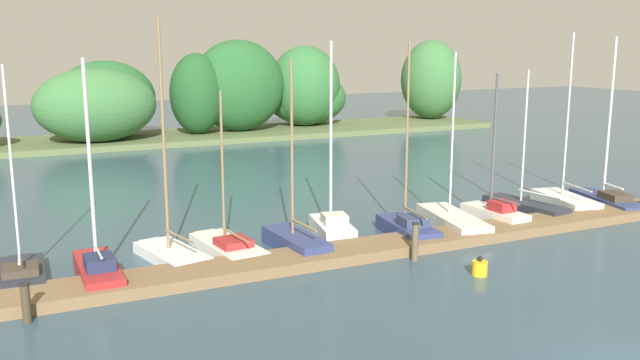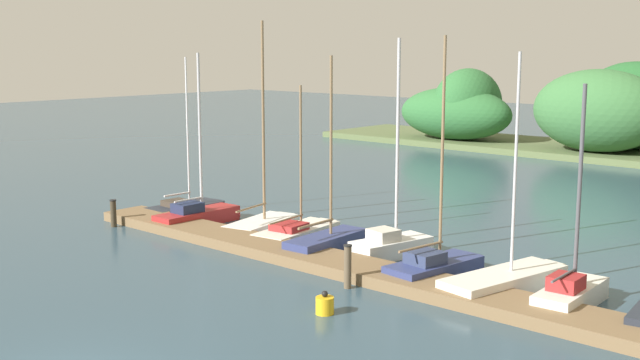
{
  "view_description": "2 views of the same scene",
  "coord_description": "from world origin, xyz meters",
  "px_view_note": "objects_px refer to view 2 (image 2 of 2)",
  "views": [
    {
      "loc": [
        -12.13,
        -8.47,
        6.86
      ],
      "look_at": [
        -2.08,
        12.38,
        2.27
      ],
      "focal_mm": 37.75,
      "sensor_mm": 36.0,
      "label": 1
    },
    {
      "loc": [
        13.78,
        -7.59,
        6.8
      ],
      "look_at": [
        -3.54,
        11.65,
        2.44
      ],
      "focal_mm": 44.62,
      "sensor_mm": 36.0,
      "label": 2
    }
  ],
  "objects_px": {
    "mooring_piling_0": "(113,213)",
    "sailboat_5": "(393,242)",
    "sailboat_4": "(329,241)",
    "sailboat_6": "(436,265)",
    "sailboat_0": "(187,206)",
    "sailboat_1": "(199,214)",
    "sailboat_2": "(263,220)",
    "sailboat_3": "(298,230)",
    "sailboat_7": "(508,280)",
    "channel_buoy_0": "(325,305)",
    "mooring_piling_1": "(348,266)",
    "sailboat_8": "(572,291)"
  },
  "relations": [
    {
      "from": "mooring_piling_0",
      "to": "sailboat_5",
      "type": "bearing_deg",
      "value": 19.49
    },
    {
      "from": "sailboat_4",
      "to": "mooring_piling_0",
      "type": "bearing_deg",
      "value": 104.34
    },
    {
      "from": "sailboat_6",
      "to": "sailboat_5",
      "type": "bearing_deg",
      "value": 71.79
    },
    {
      "from": "sailboat_4",
      "to": "mooring_piling_0",
      "type": "distance_m",
      "value": 8.97
    },
    {
      "from": "sailboat_0",
      "to": "sailboat_6",
      "type": "height_order",
      "value": "sailboat_6"
    },
    {
      "from": "sailboat_1",
      "to": "sailboat_2",
      "type": "distance_m",
      "value": 2.67
    },
    {
      "from": "sailboat_3",
      "to": "mooring_piling_0",
      "type": "xyz_separation_m",
      "value": [
        -6.39,
        -3.49,
        0.27
      ]
    },
    {
      "from": "sailboat_3",
      "to": "sailboat_4",
      "type": "height_order",
      "value": "sailboat_4"
    },
    {
      "from": "sailboat_3",
      "to": "sailboat_7",
      "type": "height_order",
      "value": "sailboat_7"
    },
    {
      "from": "sailboat_3",
      "to": "sailboat_6",
      "type": "height_order",
      "value": "sailboat_6"
    },
    {
      "from": "sailboat_5",
      "to": "mooring_piling_0",
      "type": "relative_size",
      "value": 6.72
    },
    {
      "from": "sailboat_2",
      "to": "channel_buoy_0",
      "type": "bearing_deg",
      "value": -136.9
    },
    {
      "from": "mooring_piling_0",
      "to": "sailboat_0",
      "type": "bearing_deg",
      "value": 90.14
    },
    {
      "from": "sailboat_6",
      "to": "channel_buoy_0",
      "type": "distance_m",
      "value": 4.6
    },
    {
      "from": "sailboat_0",
      "to": "sailboat_3",
      "type": "relative_size",
      "value": 1.17
    },
    {
      "from": "sailboat_2",
      "to": "mooring_piling_0",
      "type": "height_order",
      "value": "sailboat_2"
    },
    {
      "from": "sailboat_2",
      "to": "sailboat_1",
      "type": "bearing_deg",
      "value": 102.6
    },
    {
      "from": "sailboat_5",
      "to": "sailboat_3",
      "type": "bearing_deg",
      "value": 104.99
    },
    {
      "from": "sailboat_4",
      "to": "sailboat_2",
      "type": "bearing_deg",
      "value": 74.81
    },
    {
      "from": "sailboat_4",
      "to": "mooring_piling_1",
      "type": "distance_m",
      "value": 4.15
    },
    {
      "from": "sailboat_3",
      "to": "sailboat_8",
      "type": "height_order",
      "value": "sailboat_8"
    },
    {
      "from": "sailboat_1",
      "to": "mooring_piling_1",
      "type": "relative_size",
      "value": 5.16
    },
    {
      "from": "sailboat_4",
      "to": "sailboat_5",
      "type": "relative_size",
      "value": 0.92
    },
    {
      "from": "sailboat_3",
      "to": "mooring_piling_0",
      "type": "relative_size",
      "value": 5.18
    },
    {
      "from": "sailboat_0",
      "to": "sailboat_2",
      "type": "bearing_deg",
      "value": -87.38
    },
    {
      "from": "mooring_piling_1",
      "to": "sailboat_6",
      "type": "bearing_deg",
      "value": 62.47
    },
    {
      "from": "sailboat_2",
      "to": "sailboat_4",
      "type": "height_order",
      "value": "sailboat_2"
    },
    {
      "from": "sailboat_0",
      "to": "sailboat_1",
      "type": "xyz_separation_m",
      "value": [
        2.07,
        -1.06,
        0.15
      ]
    },
    {
      "from": "sailboat_3",
      "to": "mooring_piling_0",
      "type": "distance_m",
      "value": 7.29
    },
    {
      "from": "sailboat_0",
      "to": "sailboat_8",
      "type": "height_order",
      "value": "sailboat_0"
    },
    {
      "from": "sailboat_0",
      "to": "mooring_piling_1",
      "type": "xyz_separation_m",
      "value": [
        11.66,
        -3.53,
        0.38
      ]
    },
    {
      "from": "sailboat_1",
      "to": "sailboat_2",
      "type": "xyz_separation_m",
      "value": [
        2.42,
        1.12,
        -0.06
      ]
    },
    {
      "from": "sailboat_0",
      "to": "mooring_piling_0",
      "type": "bearing_deg",
      "value": -178.01
    },
    {
      "from": "channel_buoy_0",
      "to": "sailboat_4",
      "type": "bearing_deg",
      "value": 130.33
    },
    {
      "from": "sailboat_5",
      "to": "sailboat_7",
      "type": "relative_size",
      "value": 1.06
    },
    {
      "from": "sailboat_0",
      "to": "mooring_piling_0",
      "type": "height_order",
      "value": "sailboat_0"
    },
    {
      "from": "mooring_piling_1",
      "to": "sailboat_4",
      "type": "bearing_deg",
      "value": 138.64
    },
    {
      "from": "sailboat_0",
      "to": "sailboat_6",
      "type": "bearing_deg",
      "value": -92.62
    },
    {
      "from": "mooring_piling_0",
      "to": "sailboat_4",
      "type": "bearing_deg",
      "value": 17.7
    },
    {
      "from": "sailboat_6",
      "to": "mooring_piling_1",
      "type": "distance_m",
      "value": 2.85
    },
    {
      "from": "sailboat_3",
      "to": "sailboat_2",
      "type": "bearing_deg",
      "value": 80.63
    },
    {
      "from": "channel_buoy_0",
      "to": "mooring_piling_1",
      "type": "bearing_deg",
      "value": 115.2
    },
    {
      "from": "sailboat_2",
      "to": "sailboat_5",
      "type": "relative_size",
      "value": 1.09
    },
    {
      "from": "sailboat_5",
      "to": "mooring_piling_0",
      "type": "distance_m",
      "value": 11.12
    },
    {
      "from": "mooring_piling_0",
      "to": "channel_buoy_0",
      "type": "xyz_separation_m",
      "value": [
        12.63,
        -2.08,
        -0.29
      ]
    },
    {
      "from": "sailboat_1",
      "to": "mooring_piling_1",
      "type": "bearing_deg",
      "value": -104.44
    },
    {
      "from": "sailboat_2",
      "to": "mooring_piling_0",
      "type": "bearing_deg",
      "value": 116.5
    },
    {
      "from": "sailboat_6",
      "to": "sailboat_7",
      "type": "xyz_separation_m",
      "value": [
        2.21,
        0.32,
        -0.06
      ]
    },
    {
      "from": "sailboat_8",
      "to": "mooring_piling_0",
      "type": "height_order",
      "value": "sailboat_8"
    },
    {
      "from": "sailboat_4",
      "to": "mooring_piling_1",
      "type": "relative_size",
      "value": 5.12
    }
  ]
}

